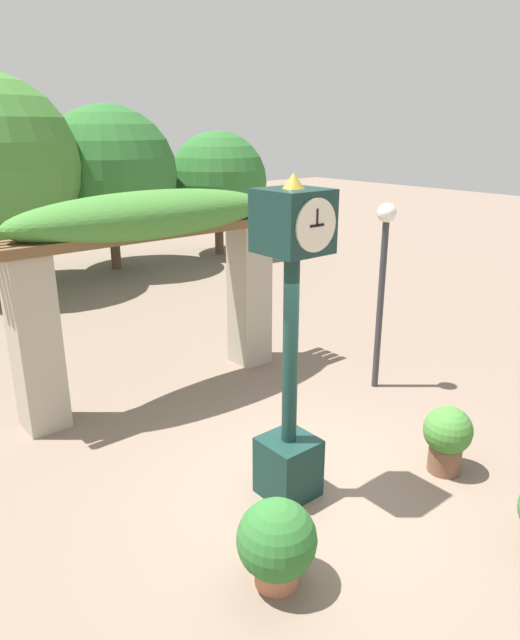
{
  "coord_description": "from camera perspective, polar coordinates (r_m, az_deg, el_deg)",
  "views": [
    {
      "loc": [
        -4.03,
        -3.99,
        3.99
      ],
      "look_at": [
        -0.26,
        0.58,
        1.96
      ],
      "focal_mm": 32.0,
      "sensor_mm": 36.0,
      "label": 1
    }
  ],
  "objects": [
    {
      "name": "ground_plane",
      "position": [
        6.93,
        4.91,
        -16.32
      ],
      "size": [
        60.0,
        60.0,
        0.0
      ],
      "primitive_type": "plane",
      "color": "#7F6B5B"
    },
    {
      "name": "pedestal_clock",
      "position": [
        5.96,
        3.07,
        -2.64
      ],
      "size": [
        0.62,
        0.67,
        3.57
      ],
      "color": "#14332D",
      "rests_on": "ground"
    },
    {
      "name": "pergola",
      "position": [
        8.58,
        -10.79,
        7.18
      ],
      "size": [
        4.82,
        1.16,
        3.11
      ],
      "color": "#A89E89",
      "rests_on": "ground"
    },
    {
      "name": "potted_plant_near_left",
      "position": [
        7.29,
        18.21,
        -10.98
      ],
      "size": [
        0.58,
        0.58,
        0.84
      ],
      "color": "brown",
      "rests_on": "ground"
    },
    {
      "name": "potted_plant_far_left",
      "position": [
        5.48,
        1.68,
        -21.31
      ],
      "size": [
        0.73,
        0.73,
        0.85
      ],
      "color": "#B26B4C",
      "rests_on": "ground"
    },
    {
      "name": "lamp_post",
      "position": [
        8.8,
        12.21,
        5.47
      ],
      "size": [
        0.29,
        0.29,
        2.92
      ],
      "color": "#333338",
      "rests_on": "ground"
    }
  ]
}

